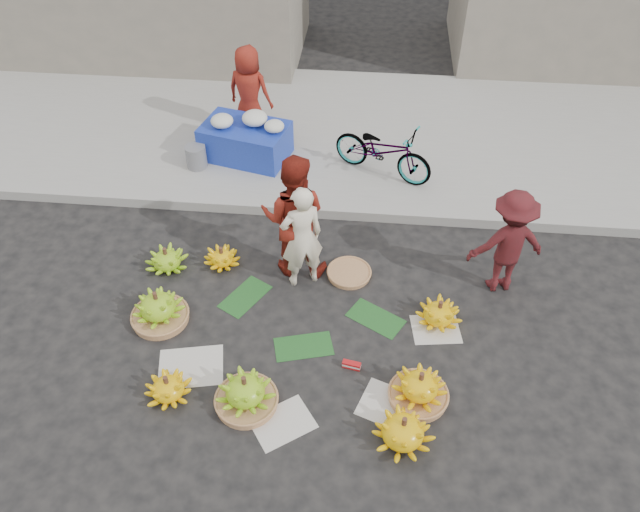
# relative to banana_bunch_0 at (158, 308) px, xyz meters

# --- Properties ---
(ground) EXTENTS (80.00, 80.00, 0.00)m
(ground) POSITION_rel_banana_bunch_0_xyz_m (1.82, -0.04, -0.19)
(ground) COLOR black
(ground) RESTS_ON ground
(curb) EXTENTS (40.00, 0.25, 0.15)m
(curb) POSITION_rel_banana_bunch_0_xyz_m (1.82, 2.16, -0.12)
(curb) COLOR gray
(curb) RESTS_ON ground
(sidewalk) EXTENTS (40.00, 4.00, 0.12)m
(sidewalk) POSITION_rel_banana_bunch_0_xyz_m (1.82, 4.26, -0.13)
(sidewalk) COLOR gray
(sidewalk) RESTS_ON ground
(newspaper_scatter) EXTENTS (3.20, 1.80, 0.00)m
(newspaper_scatter) POSITION_rel_banana_bunch_0_xyz_m (1.82, -0.84, -0.19)
(newspaper_scatter) COLOR beige
(newspaper_scatter) RESTS_ON ground
(banana_leaves) EXTENTS (2.00, 1.00, 0.00)m
(banana_leaves) POSITION_rel_banana_bunch_0_xyz_m (1.72, 0.16, -0.19)
(banana_leaves) COLOR #18491C
(banana_leaves) RESTS_ON ground
(banana_bunch_0) EXTENTS (0.76, 0.76, 0.45)m
(banana_bunch_0) POSITION_rel_banana_bunch_0_xyz_m (0.00, 0.00, 0.00)
(banana_bunch_0) COLOR #A06B43
(banana_bunch_0) RESTS_ON ground
(banana_bunch_1) EXTENTS (0.52, 0.52, 0.31)m
(banana_bunch_1) POSITION_rel_banana_bunch_0_xyz_m (0.39, -1.02, -0.06)
(banana_bunch_1) COLOR yellow
(banana_bunch_1) RESTS_ON ground
(banana_bunch_2) EXTENTS (0.64, 0.64, 0.44)m
(banana_bunch_2) POSITION_rel_banana_bunch_0_xyz_m (1.22, -1.05, -0.00)
(banana_bunch_2) COLOR #A06B43
(banana_bunch_2) RESTS_ON ground
(banana_bunch_3) EXTENTS (0.65, 0.65, 0.37)m
(banana_bunch_3) POSITION_rel_banana_bunch_0_xyz_m (2.82, -1.31, -0.03)
(banana_bunch_3) COLOR yellow
(banana_bunch_3) RESTS_ON ground
(banana_bunch_4) EXTENTS (0.62, 0.62, 0.43)m
(banana_bunch_4) POSITION_rel_banana_bunch_0_xyz_m (2.99, -0.82, -0.01)
(banana_bunch_4) COLOR #A06B43
(banana_bunch_4) RESTS_ON ground
(banana_bunch_5) EXTENTS (0.62, 0.62, 0.32)m
(banana_bunch_5) POSITION_rel_banana_bunch_0_xyz_m (3.24, 0.29, -0.06)
(banana_bunch_5) COLOR yellow
(banana_bunch_5) RESTS_ON ground
(banana_bunch_6) EXTENTS (0.64, 0.64, 0.32)m
(banana_bunch_6) POSITION_rel_banana_bunch_0_xyz_m (-0.16, 0.88, -0.06)
(banana_bunch_6) COLOR #70B219
(banana_bunch_6) RESTS_ON ground
(banana_bunch_7) EXTENTS (0.48, 0.48, 0.27)m
(banana_bunch_7) POSITION_rel_banana_bunch_0_xyz_m (0.52, 1.01, -0.08)
(banana_bunch_7) COLOR yellow
(banana_bunch_7) RESTS_ON ground
(basket_spare) EXTENTS (0.63, 0.63, 0.06)m
(basket_spare) POSITION_rel_banana_bunch_0_xyz_m (2.16, 0.95, -0.16)
(basket_spare) COLOR #A06B43
(basket_spare) RESTS_ON ground
(incense_stack) EXTENTS (0.21, 0.10, 0.08)m
(incense_stack) POSITION_rel_banana_bunch_0_xyz_m (2.28, -0.49, -0.15)
(incense_stack) COLOR #B21315
(incense_stack) RESTS_ON ground
(vendor_cream) EXTENTS (0.62, 0.54, 1.43)m
(vendor_cream) POSITION_rel_banana_bunch_0_xyz_m (1.59, 0.81, 0.52)
(vendor_cream) COLOR white
(vendor_cream) RESTS_ON ground
(vendor_red) EXTENTS (0.85, 0.68, 1.67)m
(vendor_red) POSITION_rel_banana_bunch_0_xyz_m (1.47, 1.04, 0.64)
(vendor_red) COLOR maroon
(vendor_red) RESTS_ON ground
(man_striped) EXTENTS (1.00, 0.71, 1.41)m
(man_striped) POSITION_rel_banana_bunch_0_xyz_m (4.01, 0.96, 0.51)
(man_striped) COLOR maroon
(man_striped) RESTS_ON ground
(flower_table) EXTENTS (1.41, 1.07, 0.73)m
(flower_table) POSITION_rel_banana_bunch_0_xyz_m (0.44, 3.30, 0.23)
(flower_table) COLOR #182E9F
(flower_table) RESTS_ON sidewalk
(grey_bucket) EXTENTS (0.31, 0.31, 0.35)m
(grey_bucket) POSITION_rel_banana_bunch_0_xyz_m (-0.26, 2.95, 0.10)
(grey_bucket) COLOR slate
(grey_bucket) RESTS_ON sidewalk
(flower_vendor) EXTENTS (0.80, 0.62, 1.45)m
(flower_vendor) POSITION_rel_banana_bunch_0_xyz_m (0.41, 3.97, 0.65)
(flower_vendor) COLOR maroon
(flower_vendor) RESTS_ON sidewalk
(bicycle) EXTENTS (1.14, 1.62, 0.81)m
(bicycle) POSITION_rel_banana_bunch_0_xyz_m (2.51, 3.03, 0.33)
(bicycle) COLOR gray
(bicycle) RESTS_ON sidewalk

